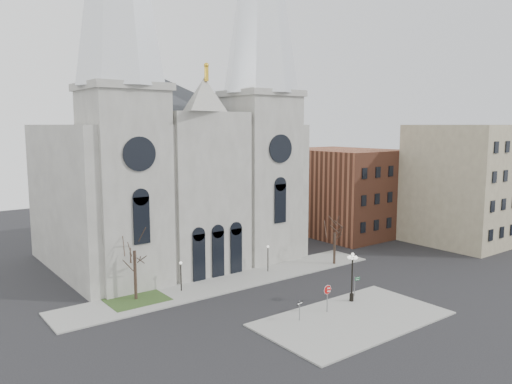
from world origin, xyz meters
TOP-DOWN VIEW (x-y plane):
  - ground at (0.00, 0.00)m, footprint 160.00×160.00m
  - sidewalk_near at (3.00, -5.00)m, footprint 18.00×10.00m
  - sidewalk_far at (0.00, 11.00)m, footprint 40.00×6.00m
  - grass_patch at (-11.00, 12.00)m, footprint 6.00×5.00m
  - cathedral at (0.00, 22.86)m, footprint 33.00×26.66m
  - bg_building_brick at (30.00, 22.00)m, footprint 14.00×18.00m
  - bg_building_tan at (38.00, 6.00)m, footprint 10.00×14.00m
  - tree_left at (-11.00, 12.00)m, footprint 3.20×3.20m
  - tree_right at (15.00, 9.00)m, footprint 3.20×3.20m
  - ped_lamp_left at (-6.00, 11.50)m, footprint 0.32×0.32m
  - ped_lamp_right at (6.00, 11.50)m, footprint 0.32×0.32m
  - stop_sign at (2.21, -2.41)m, footprint 0.91×0.39m
  - globe_lamp at (6.33, -1.81)m, footprint 1.26×1.26m
  - one_way_sign at (-1.35, -2.41)m, footprint 0.81×0.19m
  - street_name_sign at (7.74, -1.02)m, footprint 0.66×0.18m

SIDE VIEW (x-z plane):
  - ground at x=0.00m, z-range 0.00..0.00m
  - sidewalk_near at x=3.00m, z-range 0.00..0.14m
  - sidewalk_far at x=0.00m, z-range 0.00..0.14m
  - grass_patch at x=-11.00m, z-range 0.00..0.18m
  - street_name_sign at x=7.74m, z-range 0.34..2.43m
  - one_way_sign at x=-1.35m, z-range 0.50..2.36m
  - stop_sign at x=2.21m, z-range 0.70..3.39m
  - ped_lamp_left at x=-6.00m, z-range 0.70..3.96m
  - ped_lamp_right at x=6.00m, z-range 0.70..3.96m
  - globe_lamp at x=6.33m, z-range 0.79..5.84m
  - tree_right at x=15.00m, z-range 1.47..7.47m
  - tree_left at x=-11.00m, z-range 1.83..9.33m
  - bg_building_brick at x=30.00m, z-range 0.00..14.00m
  - bg_building_tan at x=38.00m, z-range 0.00..18.00m
  - cathedral at x=0.00m, z-range -8.52..45.48m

